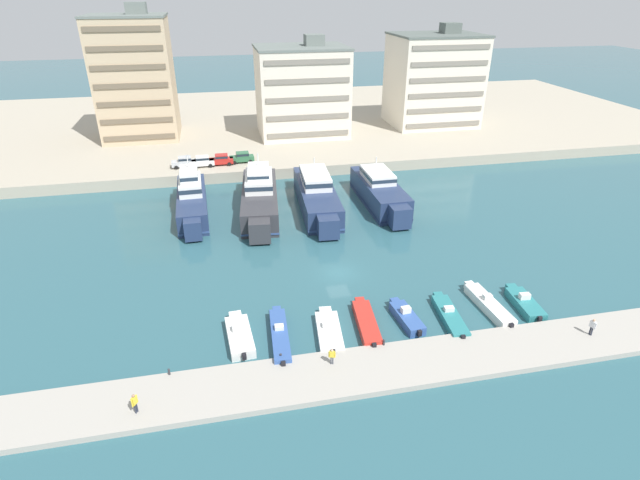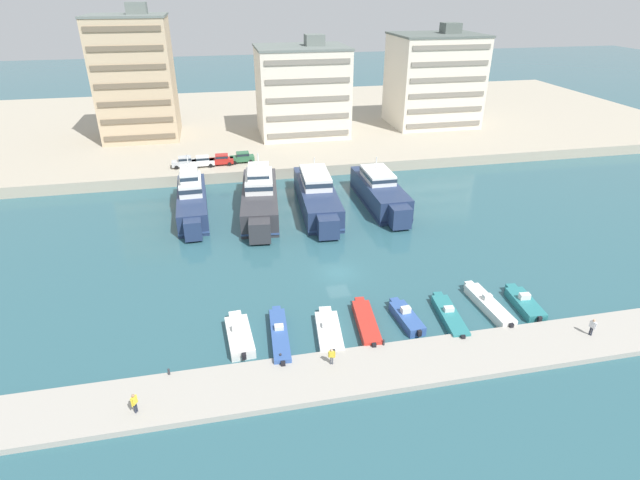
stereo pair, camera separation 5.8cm
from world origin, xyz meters
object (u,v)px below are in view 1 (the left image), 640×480
object	(u,v)px
motorboat_teal_right	(524,303)
pedestrian_mid_deck	(135,402)
motorboat_teal_center_right	(449,316)
car_green_center_left	(242,157)
yacht_navy_far_left	(192,199)
car_silver_far_left	(184,162)
motorboat_blue_center	(406,317)
yacht_navy_center_left	(380,192)
motorboat_red_center_left	(366,323)
car_red_mid_left	(221,159)
pedestrian_far_side	(593,326)
yacht_charcoal_left	(260,197)
car_white_left	(202,161)
motorboat_white_mid_left	(329,331)
motorboat_white_far_left	(240,335)
pedestrian_near_edge	(332,355)
yacht_navy_mid_left	(317,195)
motorboat_white_mid_right	(488,305)
motorboat_blue_left	(280,336)

from	to	relation	value
motorboat_teal_right	pedestrian_mid_deck	size ratio (longest dim) A/B	3.64
motorboat_teal_center_right	car_green_center_left	bearing A→B (deg)	109.49
motorboat_teal_right	yacht_navy_far_left	bearing A→B (deg)	137.14
car_silver_far_left	pedestrian_mid_deck	world-z (taller)	car_silver_far_left
yacht_navy_far_left	motorboat_blue_center	xyz separation A→B (m)	(20.65, -30.72, -1.69)
yacht_navy_center_left	motorboat_red_center_left	xyz separation A→B (m)	(-10.43, -28.34, -1.52)
yacht_navy_center_left	car_red_mid_left	world-z (taller)	yacht_navy_center_left
motorboat_blue_center	pedestrian_far_side	world-z (taller)	pedestrian_far_side
yacht_navy_center_left	motorboat_red_center_left	distance (m)	30.24
pedestrian_far_side	yacht_charcoal_left	bearing A→B (deg)	126.85
car_red_mid_left	yacht_navy_center_left	bearing A→B (deg)	-38.29
car_green_center_left	motorboat_red_center_left	bearing A→B (deg)	-79.74
yacht_charcoal_left	car_white_left	bearing A→B (deg)	116.28
yacht_navy_far_left	yacht_charcoal_left	distance (m)	9.56
motorboat_white_mid_left	pedestrian_mid_deck	distance (m)	17.77
motorboat_white_mid_left	pedestrian_mid_deck	world-z (taller)	pedestrian_mid_deck
motorboat_teal_right	car_green_center_left	distance (m)	53.09
motorboat_white_mid_left	pedestrian_mid_deck	xyz separation A→B (m)	(-16.35, -6.85, 1.17)
car_white_left	pedestrian_far_side	distance (m)	62.40
motorboat_teal_center_right	pedestrian_far_side	distance (m)	12.62
motorboat_white_mid_left	motorboat_teal_right	size ratio (longest dim) A/B	1.10
motorboat_teal_right	pedestrian_mid_deck	bearing A→B (deg)	-168.93
yacht_navy_far_left	motorboat_teal_center_right	world-z (taller)	yacht_navy_far_left
motorboat_white_far_left	motorboat_teal_right	world-z (taller)	motorboat_white_far_left
motorboat_white_far_left	motorboat_blue_center	bearing A→B (deg)	-1.56
motorboat_red_center_left	motorboat_teal_center_right	distance (m)	8.28
motorboat_white_far_left	pedestrian_near_edge	xyz separation A→B (m)	(7.42, -5.54, 0.95)
motorboat_teal_right	pedestrian_near_edge	xyz separation A→B (m)	(-21.16, -4.98, 1.00)
yacht_navy_mid_left	motorboat_teal_right	distance (m)	33.00
yacht_navy_mid_left	motorboat_teal_center_right	distance (m)	30.41
yacht_navy_mid_left	motorboat_white_mid_right	distance (m)	31.01
yacht_charcoal_left	motorboat_teal_center_right	xyz separation A→B (m)	(15.42, -30.07, -1.78)
motorboat_blue_center	car_white_left	distance (m)	49.66
car_red_mid_left	motorboat_white_mid_right	bearing A→B (deg)	-61.47
motorboat_blue_center	car_white_left	xyz separation A→B (m)	(-19.19, 45.74, 2.30)
motorboat_blue_center	pedestrian_far_side	bearing A→B (deg)	-21.46
motorboat_white_mid_left	pedestrian_mid_deck	size ratio (longest dim) A/B	4.02
yacht_charcoal_left	yacht_navy_center_left	bearing A→B (deg)	-3.85
motorboat_blue_left	motorboat_red_center_left	size ratio (longest dim) A/B	1.10
motorboat_teal_center_right	car_silver_far_left	xyz separation A→B (m)	(-26.32, 46.64, 2.38)
yacht_charcoal_left	motorboat_teal_right	size ratio (longest dim) A/B	3.39
car_green_center_left	motorboat_blue_center	bearing A→B (deg)	-75.04
pedestrian_mid_deck	yacht_navy_mid_left	bearing A→B (deg)	59.70
motorboat_white_far_left	pedestrian_near_edge	size ratio (longest dim) A/B	4.36
car_silver_far_left	motorboat_white_mid_left	bearing A→B (deg)	-72.93
car_white_left	car_red_mid_left	xyz separation A→B (m)	(3.17, 0.30, 0.00)
yacht_navy_mid_left	car_red_mid_left	bearing A→B (deg)	127.42
yacht_navy_center_left	yacht_charcoal_left	bearing A→B (deg)	176.15
motorboat_blue_center	yacht_navy_far_left	bearing A→B (deg)	123.91
car_white_left	pedestrian_mid_deck	bearing A→B (deg)	-95.33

